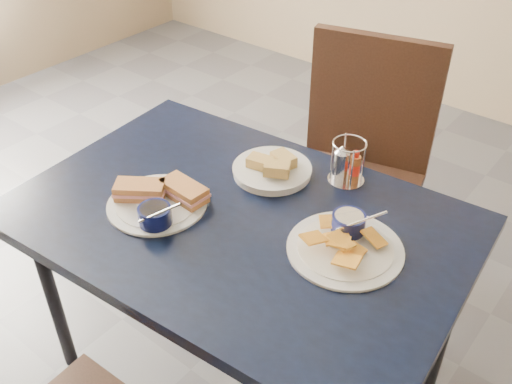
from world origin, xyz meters
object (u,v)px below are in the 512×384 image
Objects in this scene: chair_far at (365,159)px; plantain_plate at (346,240)px; condiment_caddy at (346,164)px; bread_basket at (272,169)px; dining_table at (239,233)px; sandwich_plate at (159,199)px.

plantain_plate is at bearing -65.82° from chair_far.
chair_far reaches higher than condiment_caddy.
bread_basket is 0.22m from condiment_caddy.
bread_basket is at bearing 102.40° from dining_table.
bread_basket is at bearing 65.10° from sandwich_plate.
condiment_caddy is at bearing 121.95° from plantain_plate.
chair_far is 0.87m from sandwich_plate.
dining_table is 0.24m from sandwich_plate.
chair_far is at bearing 108.39° from condiment_caddy.
plantain_plate is 1.27× the size of bread_basket.
dining_table is 0.38m from condiment_caddy.
plantain_plate is at bearing 20.70° from sandwich_plate.
condiment_caddy reaches higher than plantain_plate.
sandwich_plate is at bearing -127.67° from condiment_caddy.
condiment_caddy is (0.34, 0.44, 0.03)m from sandwich_plate.
dining_table is at bearing -165.32° from plantain_plate.
sandwich_plate is (-0.21, -0.82, 0.19)m from chair_far.
plantain_plate is (0.50, 0.19, -0.01)m from sandwich_plate.
chair_far reaches higher than sandwich_plate.
dining_table is 4.33× the size of plantain_plate.
chair_far is 4.27× the size of bread_basket.
plantain_plate is 0.30m from condiment_caddy.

